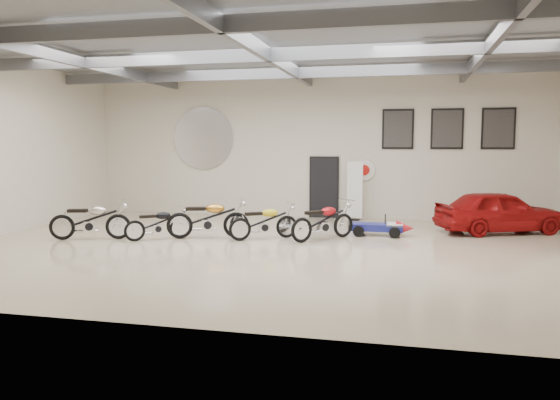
% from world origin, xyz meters
% --- Properties ---
extents(floor, '(16.00, 12.00, 0.01)m').
position_xyz_m(floor, '(0.00, 0.00, 0.00)').
color(floor, '#C2B894').
rests_on(floor, ground).
extents(ceiling, '(16.00, 12.00, 0.01)m').
position_xyz_m(ceiling, '(0.00, 0.00, 5.00)').
color(ceiling, slate).
rests_on(ceiling, back_wall).
extents(back_wall, '(16.00, 0.02, 5.00)m').
position_xyz_m(back_wall, '(0.00, 6.00, 2.50)').
color(back_wall, beige).
rests_on(back_wall, floor).
extents(ceiling_beams, '(15.80, 11.80, 0.32)m').
position_xyz_m(ceiling_beams, '(0.00, 0.00, 4.75)').
color(ceiling_beams, slate).
rests_on(ceiling_beams, ceiling).
extents(door, '(0.92, 0.08, 2.10)m').
position_xyz_m(door, '(0.50, 5.95, 1.05)').
color(door, black).
rests_on(door, back_wall).
extents(logo_plaque, '(2.30, 0.06, 1.16)m').
position_xyz_m(logo_plaque, '(-4.00, 5.95, 2.80)').
color(logo_plaque, silver).
rests_on(logo_plaque, back_wall).
extents(poster_left, '(1.05, 0.08, 1.35)m').
position_xyz_m(poster_left, '(3.00, 5.96, 3.10)').
color(poster_left, black).
rests_on(poster_left, back_wall).
extents(poster_mid, '(1.05, 0.08, 1.35)m').
position_xyz_m(poster_mid, '(4.60, 5.96, 3.10)').
color(poster_mid, black).
rests_on(poster_mid, back_wall).
extents(poster_right, '(1.05, 0.08, 1.35)m').
position_xyz_m(poster_right, '(6.20, 5.96, 3.10)').
color(poster_right, black).
rests_on(poster_right, back_wall).
extents(oil_sign, '(0.72, 0.10, 0.72)m').
position_xyz_m(oil_sign, '(1.90, 5.95, 1.70)').
color(oil_sign, white).
rests_on(oil_sign, back_wall).
extents(banner_stand, '(0.56, 0.30, 1.96)m').
position_xyz_m(banner_stand, '(1.62, 5.50, 0.98)').
color(banner_stand, white).
rests_on(banner_stand, floor).
extents(motorcycle_silver, '(2.25, 1.28, 1.12)m').
position_xyz_m(motorcycle_silver, '(-5.08, 0.13, 0.56)').
color(motorcycle_silver, silver).
rests_on(motorcycle_silver, floor).
extents(motorcycle_black, '(1.71, 1.53, 0.92)m').
position_xyz_m(motorcycle_black, '(-3.28, 0.52, 0.46)').
color(motorcycle_black, silver).
rests_on(motorcycle_black, floor).
extents(motorcycle_gold, '(2.33, 1.30, 1.16)m').
position_xyz_m(motorcycle_gold, '(-2.01, 1.04, 0.58)').
color(motorcycle_gold, silver).
rests_on(motorcycle_gold, floor).
extents(motorcycle_yellow, '(1.94, 1.56, 1.00)m').
position_xyz_m(motorcycle_yellow, '(-0.47, 1.24, 0.50)').
color(motorcycle_yellow, silver).
rests_on(motorcycle_yellow, floor).
extents(motorcycle_red, '(1.88, 1.98, 1.08)m').
position_xyz_m(motorcycle_red, '(1.13, 1.50, 0.54)').
color(motorcycle_red, silver).
rests_on(motorcycle_red, floor).
extents(go_kart, '(1.77, 0.81, 0.64)m').
position_xyz_m(go_kart, '(2.69, 2.56, 0.32)').
color(go_kart, navy).
rests_on(go_kart, floor).
extents(vintage_car, '(2.77, 3.98, 1.26)m').
position_xyz_m(vintage_car, '(6.00, 3.85, 0.63)').
color(vintage_car, '#990D0F').
rests_on(vintage_car, floor).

